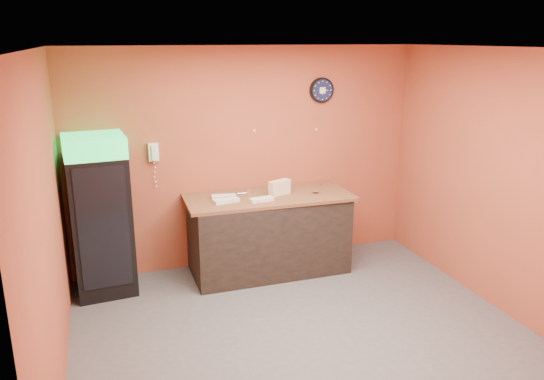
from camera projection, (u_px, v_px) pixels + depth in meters
name	position (u px, v px, depth m)	size (l,w,h in m)	color
floor	(302.00, 334.00, 5.37)	(4.50, 4.50, 0.00)	#47474C
back_wall	(247.00, 158.00, 6.80)	(4.50, 0.02, 2.80)	#AF4A31
left_wall	(47.00, 228.00, 4.30)	(0.02, 4.00, 2.80)	#AF4A31
right_wall	(501.00, 182.00, 5.66)	(0.02, 4.00, 2.80)	#AF4A31
ceiling	(308.00, 48.00, 4.59)	(4.50, 4.00, 0.02)	white
beverage_cooler	(100.00, 219.00, 6.02)	(0.70, 0.71, 1.86)	black
prep_counter	(269.00, 235.00, 6.71)	(1.93, 0.86, 0.97)	black
wall_clock	(322.00, 90.00, 6.85)	(0.32, 0.06, 0.32)	black
wall_phone	(153.00, 152.00, 6.35)	(0.12, 0.10, 0.22)	white
butcher_paper	(268.00, 197.00, 6.57)	(2.06, 0.88, 0.04)	brown
sub_roll_stack	(280.00, 188.00, 6.56)	(0.31, 0.20, 0.18)	beige
wrapped_sandwich_left	(226.00, 201.00, 6.28)	(0.31, 0.12, 0.04)	silver
wrapped_sandwich_mid	(262.00, 199.00, 6.33)	(0.29, 0.11, 0.04)	silver
wrapped_sandwich_right	(224.00, 197.00, 6.43)	(0.29, 0.12, 0.04)	silver
kitchen_tool	(249.00, 191.00, 6.64)	(0.06, 0.06, 0.06)	silver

